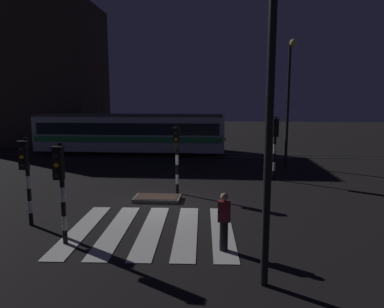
{
  "coord_description": "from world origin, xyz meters",
  "views": [
    {
      "loc": [
        2.23,
        -13.73,
        4.25
      ],
      "look_at": [
        0.73,
        4.85,
        1.4
      ],
      "focal_mm": 32.37,
      "sensor_mm": 36.0,
      "label": 1
    }
  ],
  "objects_px": {
    "traffic_light_corner_far_right": "(275,139)",
    "street_lamp_trackside_right": "(289,90)",
    "traffic_light_kerb_mid_left": "(60,179)",
    "street_lamp_near_kerb": "(272,79)",
    "traffic_light_corner_near_left": "(26,169)",
    "pedestrian_waiting_at_kerb": "(224,222)",
    "tram": "(130,133)",
    "traffic_light_median_centre": "(177,149)"
  },
  "relations": [
    {
      "from": "tram",
      "to": "pedestrian_waiting_at_kerb",
      "type": "xyz_separation_m",
      "value": [
        7.3,
        -17.63,
        -0.87
      ]
    },
    {
      "from": "traffic_light_median_centre",
      "to": "pedestrian_waiting_at_kerb",
      "type": "bearing_deg",
      "value": -70.84
    },
    {
      "from": "pedestrian_waiting_at_kerb",
      "to": "street_lamp_near_kerb",
      "type": "bearing_deg",
      "value": -65.5
    },
    {
      "from": "traffic_light_corner_far_right",
      "to": "street_lamp_near_kerb",
      "type": "height_order",
      "value": "street_lamp_near_kerb"
    },
    {
      "from": "traffic_light_kerb_mid_left",
      "to": "pedestrian_waiting_at_kerb",
      "type": "xyz_separation_m",
      "value": [
        4.74,
        -0.01,
        -1.15
      ]
    },
    {
      "from": "traffic_light_corner_near_left",
      "to": "pedestrian_waiting_at_kerb",
      "type": "distance_m",
      "value": 6.89
    },
    {
      "from": "traffic_light_median_centre",
      "to": "pedestrian_waiting_at_kerb",
      "type": "xyz_separation_m",
      "value": [
        2.09,
        -6.01,
        -1.22
      ]
    },
    {
      "from": "traffic_light_corner_far_right",
      "to": "traffic_light_median_centre",
      "type": "relative_size",
      "value": 1.08
    },
    {
      "from": "street_lamp_near_kerb",
      "to": "tram",
      "type": "bearing_deg",
      "value": 112.69
    },
    {
      "from": "tram",
      "to": "traffic_light_median_centre",
      "type": "bearing_deg",
      "value": -65.86
    },
    {
      "from": "traffic_light_kerb_mid_left",
      "to": "tram",
      "type": "distance_m",
      "value": 17.81
    },
    {
      "from": "traffic_light_kerb_mid_left",
      "to": "traffic_light_corner_near_left",
      "type": "bearing_deg",
      "value": 142.31
    },
    {
      "from": "traffic_light_kerb_mid_left",
      "to": "street_lamp_trackside_right",
      "type": "xyz_separation_m",
      "value": [
        8.93,
        13.16,
        2.95
      ]
    },
    {
      "from": "traffic_light_corner_far_right",
      "to": "street_lamp_trackside_right",
      "type": "distance_m",
      "value": 4.94
    },
    {
      "from": "traffic_light_corner_near_left",
      "to": "traffic_light_corner_far_right",
      "type": "xyz_separation_m",
      "value": [
        9.45,
        7.8,
        0.26
      ]
    },
    {
      "from": "traffic_light_corner_far_right",
      "to": "street_lamp_near_kerb",
      "type": "relative_size",
      "value": 0.46
    },
    {
      "from": "street_lamp_near_kerb",
      "to": "pedestrian_waiting_at_kerb",
      "type": "height_order",
      "value": "street_lamp_near_kerb"
    },
    {
      "from": "traffic_light_median_centre",
      "to": "pedestrian_waiting_at_kerb",
      "type": "distance_m",
      "value": 6.48
    },
    {
      "from": "traffic_light_corner_near_left",
      "to": "traffic_light_kerb_mid_left",
      "type": "distance_m",
      "value": 2.39
    },
    {
      "from": "traffic_light_corner_far_right",
      "to": "tram",
      "type": "relative_size",
      "value": 0.23
    },
    {
      "from": "pedestrian_waiting_at_kerb",
      "to": "traffic_light_corner_near_left",
      "type": "bearing_deg",
      "value": 167.5
    },
    {
      "from": "traffic_light_corner_far_right",
      "to": "traffic_light_median_centre",
      "type": "height_order",
      "value": "traffic_light_corner_far_right"
    },
    {
      "from": "traffic_light_kerb_mid_left",
      "to": "pedestrian_waiting_at_kerb",
      "type": "height_order",
      "value": "traffic_light_kerb_mid_left"
    },
    {
      "from": "street_lamp_near_kerb",
      "to": "street_lamp_trackside_right",
      "type": "distance_m",
      "value": 15.54
    },
    {
      "from": "pedestrian_waiting_at_kerb",
      "to": "traffic_light_kerb_mid_left",
      "type": "bearing_deg",
      "value": 179.89
    },
    {
      "from": "traffic_light_corner_far_right",
      "to": "street_lamp_near_kerb",
      "type": "bearing_deg",
      "value": -99.53
    },
    {
      "from": "street_lamp_near_kerb",
      "to": "street_lamp_trackside_right",
      "type": "xyz_separation_m",
      "value": [
        3.27,
        15.19,
        0.26
      ]
    },
    {
      "from": "traffic_light_corner_near_left",
      "to": "street_lamp_near_kerb",
      "type": "height_order",
      "value": "street_lamp_near_kerb"
    },
    {
      "from": "tram",
      "to": "pedestrian_waiting_at_kerb",
      "type": "bearing_deg",
      "value": -67.52
    },
    {
      "from": "traffic_light_median_centre",
      "to": "traffic_light_corner_far_right",
      "type": "bearing_deg",
      "value": 33.6
    },
    {
      "from": "street_lamp_trackside_right",
      "to": "pedestrian_waiting_at_kerb",
      "type": "relative_size",
      "value": 4.65
    },
    {
      "from": "street_lamp_trackside_right",
      "to": "tram",
      "type": "distance_m",
      "value": 12.74
    },
    {
      "from": "traffic_light_median_centre",
      "to": "street_lamp_trackside_right",
      "type": "distance_m",
      "value": 9.94
    },
    {
      "from": "pedestrian_waiting_at_kerb",
      "to": "traffic_light_median_centre",
      "type": "bearing_deg",
      "value": 109.16
    },
    {
      "from": "traffic_light_corner_far_right",
      "to": "street_lamp_trackside_right",
      "type": "height_order",
      "value": "street_lamp_trackside_right"
    },
    {
      "from": "street_lamp_near_kerb",
      "to": "street_lamp_trackside_right",
      "type": "height_order",
      "value": "street_lamp_trackside_right"
    },
    {
      "from": "tram",
      "to": "traffic_light_corner_far_right",
      "type": "bearing_deg",
      "value": -39.58
    },
    {
      "from": "traffic_light_kerb_mid_left",
      "to": "street_lamp_near_kerb",
      "type": "xyz_separation_m",
      "value": [
        5.66,
        -2.04,
        2.69
      ]
    },
    {
      "from": "traffic_light_corner_far_right",
      "to": "street_lamp_near_kerb",
      "type": "distance_m",
      "value": 11.71
    },
    {
      "from": "traffic_light_corner_far_right",
      "to": "tram",
      "type": "height_order",
      "value": "tram"
    },
    {
      "from": "traffic_light_corner_near_left",
      "to": "street_lamp_near_kerb",
      "type": "bearing_deg",
      "value": -24.83
    },
    {
      "from": "traffic_light_corner_far_right",
      "to": "traffic_light_corner_near_left",
      "type": "bearing_deg",
      "value": -140.47
    }
  ]
}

